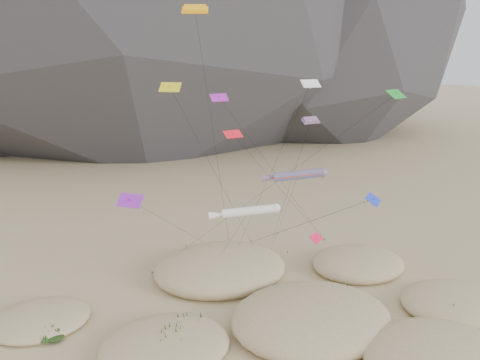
% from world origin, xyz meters
% --- Properties ---
extents(ground, '(500.00, 500.00, 0.00)m').
position_xyz_m(ground, '(0.00, 0.00, 0.00)').
color(ground, '#CCB789').
rests_on(ground, ground).
extents(dunes, '(51.46, 38.64, 3.88)m').
position_xyz_m(dunes, '(-1.10, 5.32, 0.72)').
color(dunes, '#CCB789').
rests_on(dunes, ground).
extents(dune_grass, '(42.55, 28.93, 1.44)m').
position_xyz_m(dune_grass, '(-0.17, 3.64, 0.84)').
color(dune_grass, black).
rests_on(dune_grass, ground).
extents(kite_stakes, '(24.88, 8.19, 0.30)m').
position_xyz_m(kite_stakes, '(1.49, 23.37, 0.15)').
color(kite_stakes, '#3F2D1E').
rests_on(kite_stakes, ground).
extents(rainbow_tube_kite, '(6.74, 11.57, 14.47)m').
position_xyz_m(rainbow_tube_kite, '(3.47, 11.06, 13.70)').
color(rainbow_tube_kite, red).
rests_on(rainbow_tube_kite, ground).
extents(white_tube_kite, '(7.07, 12.02, 11.61)m').
position_xyz_m(white_tube_kite, '(-2.53, 9.61, 10.90)').
color(white_tube_kite, silver).
rests_on(white_tube_kite, ground).
extents(orange_parafoil, '(8.44, 13.55, 30.15)m').
position_xyz_m(orange_parafoil, '(-6.67, 11.49, 29.19)').
color(orange_parafoil, '#FFA20D').
rests_on(orange_parafoil, ground).
extents(multi_parafoil, '(2.13, 10.69, 19.06)m').
position_xyz_m(multi_parafoil, '(7.06, 15.31, 18.39)').
color(multi_parafoil, red).
rests_on(multi_parafoil, ground).
extents(delta_kites, '(31.63, 22.56, 23.19)m').
position_xyz_m(delta_kites, '(2.72, 11.23, 16.23)').
color(delta_kites, '#FF500D').
rests_on(delta_kites, ground).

